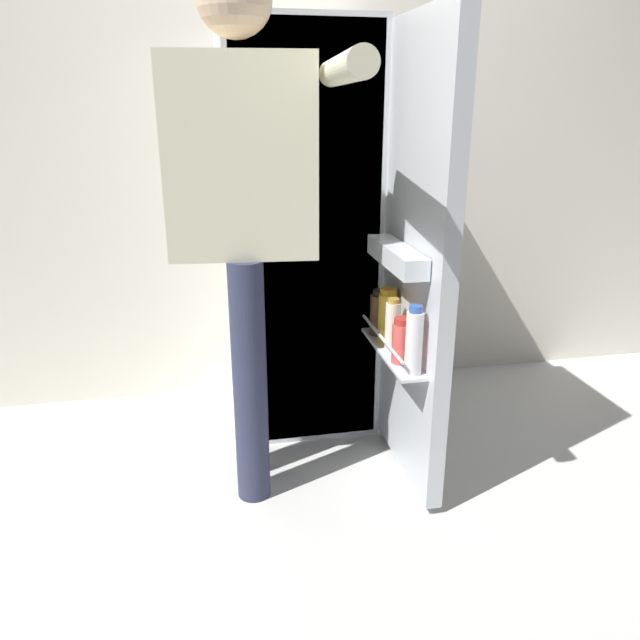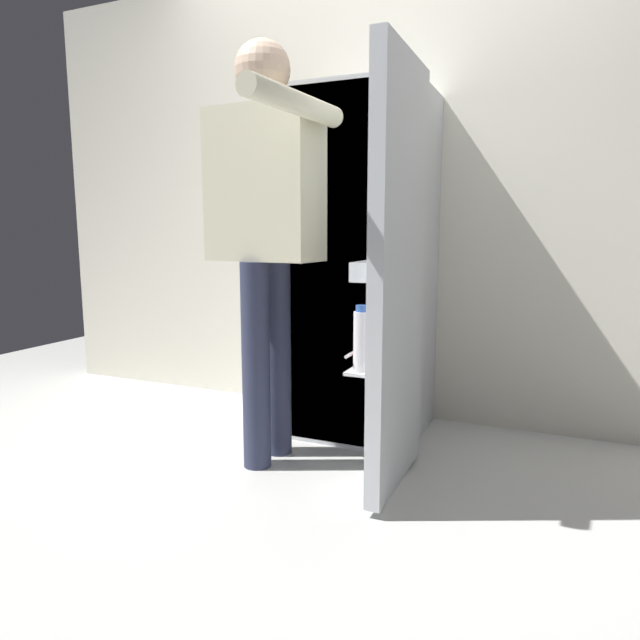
{
  "view_description": "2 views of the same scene",
  "coord_description": "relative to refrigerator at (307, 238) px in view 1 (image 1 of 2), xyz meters",
  "views": [
    {
      "loc": [
        -0.41,
        -2.02,
        1.37
      ],
      "look_at": [
        -0.02,
        -0.07,
        0.66
      ],
      "focal_mm": 34.26,
      "sensor_mm": 36.0,
      "label": 1
    },
    {
      "loc": [
        0.91,
        -2.13,
        1.02
      ],
      "look_at": [
        0.01,
        -0.06,
        0.66
      ],
      "focal_mm": 31.81,
      "sensor_mm": 36.0,
      "label": 2
    }
  ],
  "objects": [
    {
      "name": "ground_plane",
      "position": [
        -0.03,
        -0.48,
        -0.84
      ],
      "size": [
        6.68,
        6.68,
        0.0
      ],
      "primitive_type": "plane",
      "color": "silver"
    },
    {
      "name": "kitchen_wall",
      "position": [
        -0.03,
        0.4,
        0.38
      ],
      "size": [
        4.4,
        0.1,
        2.43
      ],
      "primitive_type": "cube",
      "color": "silver",
      "rests_on": "ground_plane"
    },
    {
      "name": "refrigerator",
      "position": [
        0.0,
        0.0,
        0.0
      ],
      "size": [
        0.66,
        1.18,
        1.67
      ],
      "color": "silver",
      "rests_on": "ground_plane"
    },
    {
      "name": "person",
      "position": [
        -0.29,
        -0.48,
        0.25
      ],
      "size": [
        0.59,
        0.84,
        1.78
      ],
      "color": "#2D334C",
      "rests_on": "ground_plane"
    }
  ]
}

